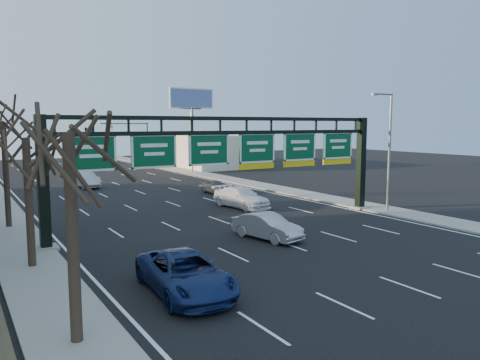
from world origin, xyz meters
TOP-DOWN VIEW (x-y plane):
  - ground at (0.00, 0.00)m, footprint 160.00×160.00m
  - sidewalk_left at (-12.80, 20.00)m, footprint 3.00×120.00m
  - sidewalk_right at (12.80, 20.00)m, footprint 3.00×120.00m
  - lane_markings at (0.00, 20.00)m, footprint 21.60×120.00m
  - sign_gantry at (0.16, 8.00)m, footprint 24.60×1.20m
  - building_right_distant at (20.00, 50.00)m, footprint 12.00×20.00m
  - tree_near at (-12.80, -4.00)m, footprint 3.60×3.60m
  - tree_gantry at (-12.80, 5.00)m, footprint 3.60×3.60m
  - tree_mid at (-12.80, 15.00)m, footprint 3.60×3.60m
  - streetlight_near at (12.47, 6.00)m, footprint 2.15×0.22m
  - streetlight_far at (12.47, 40.00)m, footprint 2.15×0.22m
  - billboard_right at (15.00, 44.98)m, footprint 7.00×0.50m
  - traffic_signal_mast at (5.69, 55.00)m, footprint 10.16×0.54m
  - car_blue_suv at (-8.12, -1.76)m, footprint 3.06×5.96m
  - car_silver_sedan at (-0.25, 3.80)m, footprint 2.50×4.76m
  - car_white_wagon at (4.05, 13.53)m, footprint 3.05×5.79m
  - car_grey_far at (5.94, 21.26)m, footprint 1.64×3.94m
  - car_silver_distant at (-3.68, 32.25)m, footprint 2.10×5.01m

SIDE VIEW (x-z plane):
  - ground at x=0.00m, z-range 0.00..0.00m
  - lane_markings at x=0.00m, z-range 0.00..0.01m
  - sidewalk_left at x=-12.80m, z-range 0.00..0.12m
  - sidewalk_right at x=12.80m, z-range 0.00..0.12m
  - car_grey_far at x=5.94m, z-range 0.00..1.33m
  - car_silver_sedan at x=-0.25m, z-range 0.00..1.49m
  - car_white_wagon at x=4.05m, z-range 0.00..1.60m
  - car_silver_distant at x=-3.68m, z-range 0.00..1.61m
  - car_blue_suv at x=-8.12m, z-range 0.00..1.61m
  - building_right_distant at x=20.00m, z-range 0.00..5.00m
  - sign_gantry at x=0.16m, z-range 1.03..8.23m
  - streetlight_near at x=12.47m, z-range 0.58..9.58m
  - streetlight_far at x=12.47m, z-range 0.58..9.58m
  - traffic_signal_mast at x=5.69m, z-range 2.00..9.00m
  - tree_gantry at x=-12.80m, z-range 2.87..11.35m
  - tree_near at x=-12.80m, z-range 3.05..11.91m
  - tree_mid at x=-12.80m, z-range 3.23..12.47m
  - billboard_right at x=15.00m, z-range 3.06..15.06m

